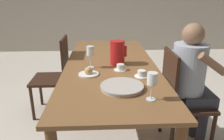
% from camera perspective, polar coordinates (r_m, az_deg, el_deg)
% --- Properties ---
extents(ground_plane, '(20.00, 20.00, 0.00)m').
position_cam_1_polar(ground_plane, '(2.57, -0.35, -14.04)').
color(ground_plane, beige).
extents(dining_table, '(0.91, 2.18, 0.73)m').
position_cam_1_polar(dining_table, '(2.27, -0.38, -0.36)').
color(dining_table, brown).
rests_on(dining_table, ground_plane).
extents(chair_person_side, '(0.42, 0.42, 0.94)m').
position_cam_1_polar(chair_person_side, '(2.15, 17.40, -6.89)').
color(chair_person_side, '#331E14').
rests_on(chair_person_side, ground_plane).
extents(chair_opposite, '(0.42, 0.42, 0.94)m').
position_cam_1_polar(chair_opposite, '(2.69, -14.41, -1.14)').
color(chair_opposite, '#331E14').
rests_on(chair_opposite, ground_plane).
extents(person_seated, '(0.39, 0.41, 1.18)m').
position_cam_1_polar(person_seated, '(2.12, 20.11, -1.58)').
color(person_seated, '#33333D').
rests_on(person_seated, ground_plane).
extents(red_pitcher, '(0.17, 0.15, 0.24)m').
position_cam_1_polar(red_pitcher, '(2.20, 1.41, 4.60)').
color(red_pitcher, red).
rests_on(red_pitcher, dining_table).
extents(wine_glass_water, '(0.07, 0.07, 0.21)m').
position_cam_1_polar(wine_glass_water, '(2.09, -5.70, 4.74)').
color(wine_glass_water, white).
rests_on(wine_glass_water, dining_table).
extents(wine_glass_juice, '(0.07, 0.07, 0.20)m').
position_cam_1_polar(wine_glass_juice, '(1.48, 10.46, -2.64)').
color(wine_glass_juice, white).
rests_on(wine_glass_juice, dining_table).
extents(teacup_near_person, '(0.12, 0.12, 0.06)m').
position_cam_1_polar(teacup_near_person, '(1.91, 7.73, -1.06)').
color(teacup_near_person, white).
rests_on(teacup_near_person, dining_table).
extents(teacup_across, '(0.12, 0.12, 0.06)m').
position_cam_1_polar(teacup_across, '(2.06, 2.23, 0.62)').
color(teacup_across, white).
rests_on(teacup_across, dining_table).
extents(serving_tray, '(0.33, 0.33, 0.03)m').
position_cam_1_polar(serving_tray, '(1.67, 2.62, -4.40)').
color(serving_tray, '#B7B2A8').
rests_on(serving_tray, dining_table).
extents(bread_plate, '(0.18, 0.18, 0.07)m').
position_cam_1_polar(bread_plate, '(1.95, -6.15, -0.66)').
color(bread_plate, white).
rests_on(bread_plate, dining_table).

